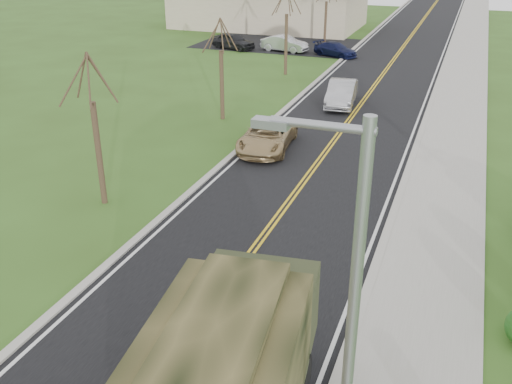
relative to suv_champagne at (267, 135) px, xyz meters
The scene contains 15 objects.
road 21.96m from the suv_champagne, 82.41° to the left, with size 8.00×120.00×0.01m, color black.
curb_right 22.88m from the suv_champagne, 72.05° to the left, with size 0.30×120.00×0.12m, color #9E998E.
sidewalk_right 23.48m from the suv_champagne, 67.98° to the left, with size 3.20×120.00×0.10m, color #9E998E.
curb_left 21.81m from the suv_champagne, 93.29° to the left, with size 0.30×120.00×0.10m, color #9E998E.
street_light 20.64m from the suv_champagne, 67.40° to the right, with size 1.65×0.22×8.00m.
bare_tree_a 9.40m from the suv_champagne, 116.48° to the right, with size 1.93×2.26×6.08m.
bare_tree_b 5.84m from the suv_champagne, 137.49° to the left, with size 1.83×2.14×5.73m.
bare_tree_c 16.42m from the suv_champagne, 104.59° to the left, with size 2.04×2.39×6.42m.
bare_tree_d 28.12m from the suv_champagne, 98.41° to the left, with size 1.88×2.20×5.91m.
commercial_building 39.99m from the suv_champagne, 109.12° to the left, with size 25.50×21.50×5.65m.
suv_champagne is the anchor object (origin of this frame).
sedan_silver 9.15m from the suv_champagne, 79.01° to the left, with size 1.62×4.64×1.53m, color #A7A6AB.
lot_car_dark 26.50m from the suv_champagne, 116.28° to the left, with size 1.72×4.28×1.46m, color black.
lot_car_silver 25.26m from the suv_champagne, 105.92° to the left, with size 1.50×4.29×1.41m, color silver.
lot_car_navy 23.85m from the suv_champagne, 95.05° to the left, with size 1.65×4.06×1.18m, color #0E1235.
Camera 1 is at (6.05, -7.36, 10.10)m, focal length 40.00 mm.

